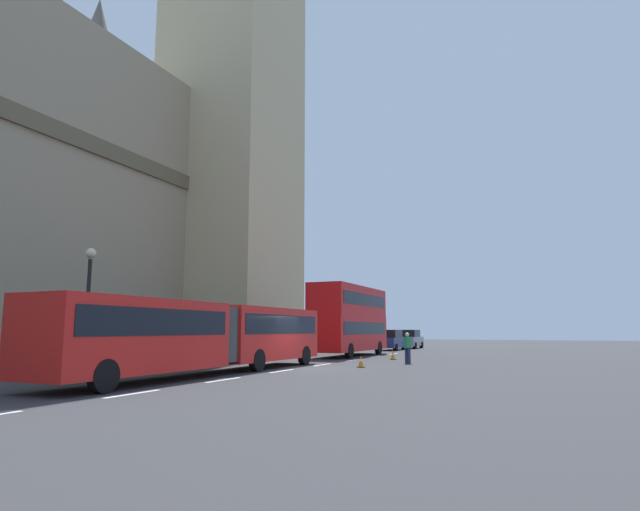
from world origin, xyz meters
name	(u,v)px	position (x,y,z in m)	size (l,w,h in m)	color
ground_plane	(300,368)	(0.00, 0.00, 0.00)	(160.00, 160.00, 0.00)	#333335
lane_centre_marking	(304,368)	(0.38, 0.00, 0.00)	(34.40, 0.16, 0.01)	silver
articulated_bus	(210,332)	(-4.62, 1.99, 1.75)	(16.70, 2.54, 2.90)	red
double_decker_bus	(350,318)	(12.30, 2.00, 2.71)	(9.93, 2.54, 4.90)	red
sedan_lead	(391,340)	(23.75, 2.26, 0.91)	(4.40, 1.86, 1.85)	navy
sedan_trailing	(410,339)	(29.31, 1.85, 0.91)	(4.40, 1.86, 1.85)	gray
traffic_cone_west	(361,362)	(1.78, -2.48, 0.28)	(0.36, 0.36, 0.58)	black
traffic_cone_middle	(393,355)	(9.07, -2.07, 0.28)	(0.36, 0.36, 0.58)	black
street_lamp	(88,300)	(-7.00, 6.50, 3.06)	(0.44, 0.44, 5.27)	black
pedestrian_near_cones	(408,347)	(5.59, -3.88, 0.91)	(0.46, 0.38, 1.69)	#262D4C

